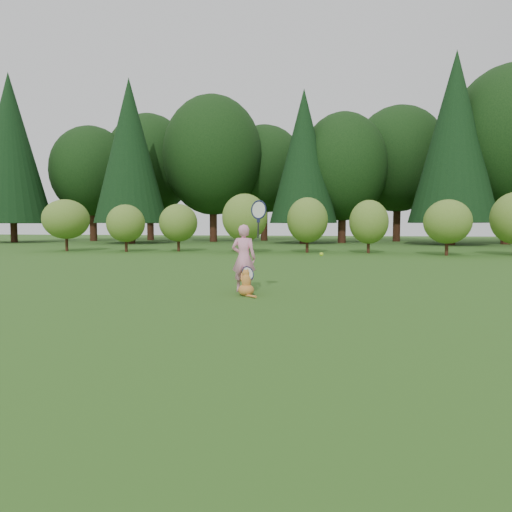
# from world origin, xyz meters

# --- Properties ---
(ground) EXTENTS (100.00, 100.00, 0.00)m
(ground) POSITION_xyz_m (0.00, 0.00, 0.00)
(ground) COLOR #2D5317
(ground) RESTS_ON ground
(shrub_row) EXTENTS (28.00, 3.00, 2.80)m
(shrub_row) POSITION_xyz_m (0.00, 13.00, 1.40)
(shrub_row) COLOR #5A7925
(shrub_row) RESTS_ON ground
(woodland_backdrop) EXTENTS (48.00, 10.00, 15.00)m
(woodland_backdrop) POSITION_xyz_m (0.00, 23.00, 7.50)
(woodland_backdrop) COLOR black
(woodland_backdrop) RESTS_ON ground
(child) EXTENTS (0.72, 0.39, 1.96)m
(child) POSITION_xyz_m (-0.04, 0.84, 0.68)
(child) COLOR #FD97BF
(child) RESTS_ON ground
(cat) EXTENTS (0.48, 0.77, 0.66)m
(cat) POSITION_xyz_m (0.09, 0.40, 0.25)
(cat) COLOR orange
(cat) RESTS_ON ground
(tennis_ball) EXTENTS (0.07, 0.07, 0.07)m
(tennis_ball) POSITION_xyz_m (1.46, 0.35, 0.78)
(tennis_ball) COLOR #9FDC19
(tennis_ball) RESTS_ON ground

